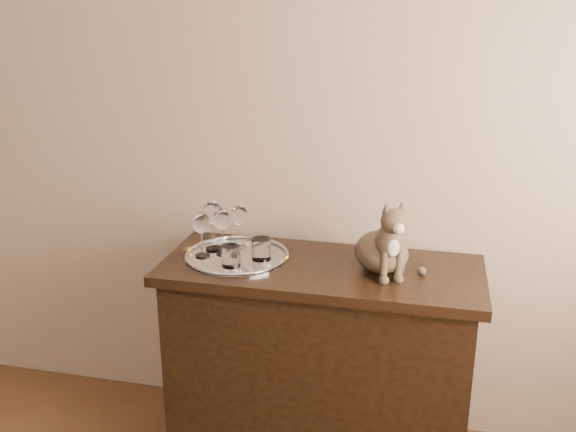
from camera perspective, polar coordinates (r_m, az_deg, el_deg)
name	(u,v)px	position (r m, az deg, el deg)	size (l,w,h in m)	color
wall_back	(194,113)	(2.72, -8.38, 9.06)	(4.00, 0.10, 2.70)	#BCA58D
sideboard	(319,365)	(2.60, 2.78, -13.07)	(1.20, 0.50, 0.85)	black
tray	(237,257)	(2.48, -4.55, -3.65)	(0.40, 0.40, 0.01)	silver
wine_glass_a	(213,225)	(2.52, -6.72, -0.80)	(0.08, 0.08, 0.20)	silver
wine_glass_b	(239,226)	(2.54, -4.34, -0.89)	(0.07, 0.07, 0.17)	silver
wine_glass_c	(202,234)	(2.46, -7.69, -1.63)	(0.07, 0.07, 0.18)	white
wine_glass_d	(223,231)	(2.48, -5.81, -1.33)	(0.07, 0.07, 0.19)	silver
tumbler_b	(231,256)	(2.37, -5.10, -3.57)	(0.07, 0.07, 0.08)	white
tumbler_c	(261,249)	(2.43, -2.39, -2.94)	(0.07, 0.07, 0.08)	white
cat	(383,233)	(2.33, 8.41, -1.48)	(0.29, 0.27, 0.29)	brown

